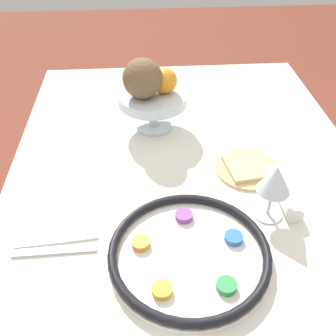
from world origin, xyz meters
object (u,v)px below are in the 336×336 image
(fruit_stand, at_px, (153,100))
(bread_plate, at_px, (248,168))
(napkin_roll, at_px, (284,192))
(orange_fruit, at_px, (165,81))
(seder_plate, at_px, (189,253))
(coconut, at_px, (143,78))
(wine_glass, at_px, (275,181))

(fruit_stand, xyz_separation_m, bread_plate, (-0.24, -0.25, -0.09))
(napkin_roll, bearing_deg, orange_fruit, 37.41)
(seder_plate, bearing_deg, fruit_stand, 5.78)
(coconut, height_order, bread_plate, coconut)
(coconut, bearing_deg, wine_glass, -143.87)
(seder_plate, height_order, bread_plate, seder_plate)
(seder_plate, bearing_deg, bread_plate, -34.48)
(wine_glass, relative_size, bread_plate, 0.84)
(fruit_stand, distance_m, orange_fruit, 0.07)
(wine_glass, bearing_deg, napkin_roll, -46.21)
(orange_fruit, bearing_deg, coconut, 108.67)
(fruit_stand, bearing_deg, napkin_roll, -138.73)
(wine_glass, relative_size, coconut, 1.27)
(seder_plate, distance_m, napkin_roll, 0.31)
(orange_fruit, bearing_deg, bread_plate, -138.86)
(seder_plate, relative_size, napkin_roll, 2.03)
(fruit_stand, bearing_deg, bread_plate, -133.74)
(coconut, height_order, napkin_roll, coconut)
(wine_glass, height_order, bread_plate, wine_glass)
(bread_plate, bearing_deg, fruit_stand, 46.26)
(seder_plate, distance_m, bread_plate, 0.34)
(wine_glass, relative_size, napkin_roll, 0.86)
(bread_plate, bearing_deg, coconut, 51.39)
(seder_plate, bearing_deg, orange_fruit, 1.82)
(fruit_stand, distance_m, napkin_roll, 0.47)
(coconut, distance_m, napkin_roll, 0.50)
(seder_plate, xyz_separation_m, bread_plate, (0.28, -0.19, -0.01))
(orange_fruit, bearing_deg, napkin_roll, -142.59)
(orange_fruit, xyz_separation_m, bread_plate, (-0.24, -0.21, -0.15))
(seder_plate, bearing_deg, wine_glass, -60.70)
(seder_plate, xyz_separation_m, wine_glass, (0.11, -0.20, 0.09))
(seder_plate, distance_m, orange_fruit, 0.54)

